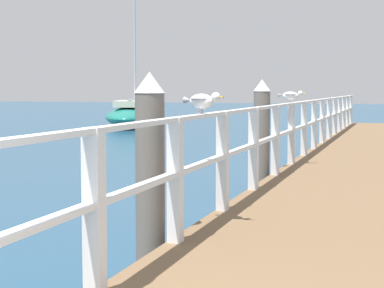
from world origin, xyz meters
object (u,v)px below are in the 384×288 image
(seagull_foreground, at_px, (202,100))
(boat_3, at_px, (134,115))
(dock_piling_near, at_px, (150,177))
(dock_piling_far, at_px, (262,138))
(seagull_background, at_px, (291,95))

(seagull_foreground, distance_m, boat_3, 26.23)
(dock_piling_near, height_order, boat_3, boat_3)
(dock_piling_far, xyz_separation_m, boat_3, (-10.64, 19.10, -0.47))
(dock_piling_near, xyz_separation_m, seagull_background, (0.39, 5.70, 0.72))
(dock_piling_near, height_order, seagull_background, dock_piling_near)
(dock_piling_near, xyz_separation_m, seagull_foreground, (0.39, 0.42, 0.72))
(boat_3, bearing_deg, dock_piling_far, -78.20)
(dock_piling_near, xyz_separation_m, dock_piling_far, (0.00, 5.09, 0.00))
(seagull_background, bearing_deg, seagull_foreground, -5.79)
(dock_piling_far, height_order, boat_3, boat_3)
(dock_piling_near, bearing_deg, dock_piling_far, 90.00)
(dock_piling_near, relative_size, boat_3, 0.21)
(dock_piling_near, bearing_deg, boat_3, 113.74)
(dock_piling_near, relative_size, seagull_background, 4.22)
(dock_piling_far, distance_m, seagull_background, 1.03)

